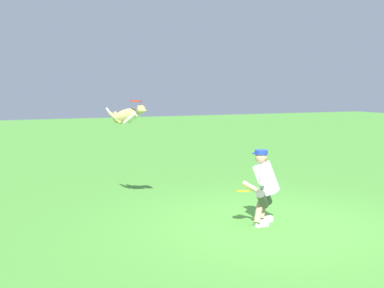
{
  "coord_description": "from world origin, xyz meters",
  "views": [
    {
      "loc": [
        4.21,
        6.38,
        2.33
      ],
      "look_at": [
        0.93,
        -1.27,
        1.32
      ],
      "focal_mm": 42.35,
      "sensor_mm": 36.0,
      "label": 1
    }
  ],
  "objects_px": {
    "dog": "(127,116)",
    "frisbee_flying": "(136,101)",
    "frisbee_held": "(243,191)",
    "person": "(264,185)"
  },
  "relations": [
    {
      "from": "dog",
      "to": "frisbee_flying",
      "type": "relative_size",
      "value": 3.44
    },
    {
      "from": "frisbee_flying",
      "to": "frisbee_held",
      "type": "bearing_deg",
      "value": 122.16
    },
    {
      "from": "person",
      "to": "dog",
      "type": "bearing_deg",
      "value": -5.72
    },
    {
      "from": "person",
      "to": "frisbee_flying",
      "type": "xyz_separation_m",
      "value": [
        1.65,
        -2.08,
        1.39
      ]
    },
    {
      "from": "person",
      "to": "frisbee_held",
      "type": "bearing_deg",
      "value": 38.35
    },
    {
      "from": "frisbee_flying",
      "to": "frisbee_held",
      "type": "height_order",
      "value": "frisbee_flying"
    },
    {
      "from": "person",
      "to": "dog",
      "type": "relative_size",
      "value": 1.59
    },
    {
      "from": "dog",
      "to": "frisbee_held",
      "type": "relative_size",
      "value": 3.37
    },
    {
      "from": "frisbee_flying",
      "to": "dog",
      "type": "bearing_deg",
      "value": -62.13
    },
    {
      "from": "frisbee_flying",
      "to": "frisbee_held",
      "type": "xyz_separation_m",
      "value": [
        -1.27,
        2.02,
        -1.48
      ]
    }
  ]
}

